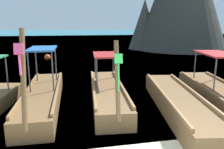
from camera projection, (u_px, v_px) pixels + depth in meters
sea_water at (72, 35)px, 63.01m from camera, size 120.00×120.00×0.00m
longtail_boat_pink_ribbon at (43, 96)px, 8.34m from camera, size 1.30×6.24×2.92m
longtail_boat_green_ribbon at (107, 92)px, 8.83m from camera, size 1.67×6.11×2.60m
longtail_boat_blue_ribbon at (178, 103)px, 7.70m from camera, size 2.22×6.71×2.59m
longtail_boat_turquoise_ribbon at (223, 96)px, 8.54m from camera, size 2.70×7.51×2.74m
mooring_buoy_near at (48, 57)px, 18.88m from camera, size 0.51×0.51×0.51m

